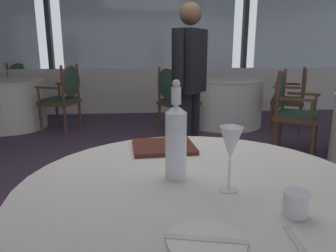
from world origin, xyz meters
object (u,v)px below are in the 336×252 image
at_px(water_tumbler, 296,203).
at_px(dining_chair_2_2, 294,94).
at_px(water_bottle, 176,139).
at_px(dining_chair_2_0, 207,82).
at_px(dining_chair_0_0, 290,106).
at_px(wine_glass, 231,145).
at_px(dining_chair_1_0, 20,86).
at_px(dining_chair_1_2, 65,93).
at_px(diner_person_0, 190,79).
at_px(dining_chair_2_1, 174,96).
at_px(side_plate, 206,241).
at_px(menu_book, 164,147).

bearing_deg(water_tumbler, dining_chair_2_2, 63.37).
bearing_deg(water_bottle, dining_chair_2_0, 76.64).
relative_size(water_bottle, dining_chair_0_0, 0.37).
bearing_deg(wine_glass, water_tumbler, -50.80).
distance_m(dining_chair_1_0, dining_chair_1_2, 1.69).
xyz_separation_m(dining_chair_0_0, diner_person_0, (-1.23, -0.40, 0.35)).
bearing_deg(dining_chair_2_1, dining_chair_2_2, -30.01).
bearing_deg(dining_chair_2_0, dining_chair_2_1, -29.91).
bearing_deg(dining_chair_2_0, side_plate, -15.20).
bearing_deg(dining_chair_2_2, dining_chair_2_1, 29.99).
distance_m(dining_chair_1_0, dining_chair_2_0, 3.49).
bearing_deg(dining_chair_1_2, water_tumbler, 131.23).
height_order(side_plate, dining_chair_2_1, dining_chair_2_1).
xyz_separation_m(dining_chair_2_0, dining_chair_2_1, (-0.82, -1.62, -0.02)).
height_order(water_tumbler, dining_chair_0_0, dining_chair_0_0).
height_order(menu_book, dining_chair_2_2, dining_chair_2_2).
relative_size(water_tumbler, diner_person_0, 0.04).
bearing_deg(side_plate, water_bottle, 94.09).
xyz_separation_m(menu_book, dining_chair_1_2, (-1.21, 3.25, -0.18)).
bearing_deg(menu_book, dining_chair_2_0, 71.49).
bearing_deg(water_bottle, dining_chair_2_1, 83.94).
height_order(water_bottle, dining_chair_1_2, water_bottle).
bearing_deg(dining_chair_1_2, menu_book, 130.09).
distance_m(water_bottle, wine_glass, 0.21).
relative_size(dining_chair_1_2, dining_chair_2_1, 1.03).
relative_size(wine_glass, water_tumbler, 3.00).
distance_m(side_plate, menu_book, 0.75).
relative_size(wine_glass, dining_chair_2_1, 0.23).
relative_size(menu_book, dining_chair_2_2, 0.30).
relative_size(dining_chair_2_0, diner_person_0, 0.62).
bearing_deg(dining_chair_1_2, dining_chair_0_0, 175.99).
distance_m(water_tumbler, dining_chair_2_0, 5.29).
relative_size(dining_chair_1_0, dining_chair_2_2, 1.02).
bearing_deg(dining_chair_2_0, dining_chair_1_2, -64.15).
bearing_deg(dining_chair_2_0, dining_chair_2_2, 29.92).
xyz_separation_m(dining_chair_1_2, dining_chair_2_1, (1.58, -0.29, -0.01)).
relative_size(dining_chair_1_0, dining_chair_1_2, 0.97).
bearing_deg(water_tumbler, diner_person_0, 88.82).
xyz_separation_m(menu_book, dining_chair_1_0, (-2.30, 4.53, -0.20)).
xyz_separation_m(side_plate, diner_person_0, (0.33, 2.37, 0.17)).
relative_size(side_plate, dining_chair_0_0, 0.20).
bearing_deg(wine_glass, water_bottle, 143.60).
height_order(dining_chair_2_0, dining_chair_2_1, dining_chair_2_0).
bearing_deg(menu_book, diner_person_0, 73.01).
relative_size(wine_glass, dining_chair_2_2, 0.23).
relative_size(dining_chair_2_0, dining_chair_2_1, 1.04).
relative_size(menu_book, dining_chair_2_0, 0.28).
bearing_deg(wine_glass, dining_chair_2_0, 78.74).
xyz_separation_m(dining_chair_1_0, dining_chair_2_0, (3.49, 0.04, 0.03)).
bearing_deg(dining_chair_0_0, water_bottle, -90.40).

